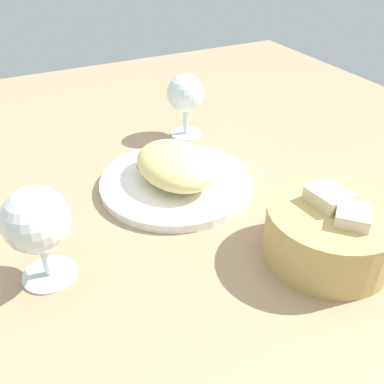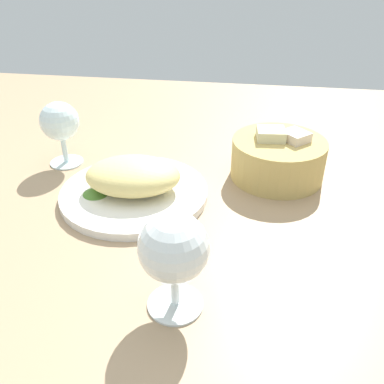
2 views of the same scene
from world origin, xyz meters
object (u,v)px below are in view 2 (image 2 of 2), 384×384
(wine_glass_far, at_px, (60,124))
(plate, at_px, (135,193))
(bread_basket, at_px, (278,157))
(wine_glass_near, at_px, (174,251))

(wine_glass_far, bearing_deg, plate, -30.99)
(bread_basket, relative_size, wine_glass_far, 1.36)
(plate, distance_m, bread_basket, 0.26)
(bread_basket, height_order, wine_glass_near, wine_glass_near)
(wine_glass_near, relative_size, wine_glass_far, 1.04)
(plate, relative_size, bread_basket, 1.49)
(bread_basket, distance_m, wine_glass_near, 0.36)
(plate, distance_m, wine_glass_far, 0.21)
(plate, xyz_separation_m, wine_glass_far, (-0.16, 0.10, 0.07))
(plate, bearing_deg, wine_glass_far, 149.01)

